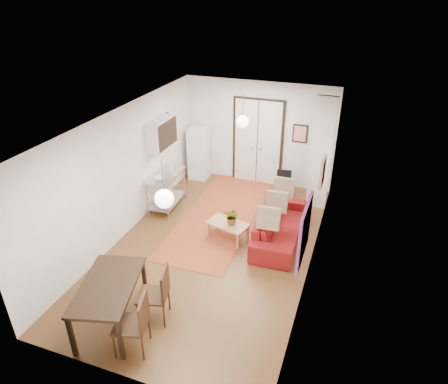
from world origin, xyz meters
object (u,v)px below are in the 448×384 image
(dining_table, at_px, (108,289))
(dining_chair_far, at_px, (134,315))
(fridge, at_px, (199,153))
(black_side_chair, at_px, (285,178))
(coffee_table, at_px, (228,225))
(kitchen_counter, at_px, (166,186))
(sofa, at_px, (279,226))
(dining_chair_near, at_px, (155,286))

(dining_table, height_order, dining_chair_far, dining_chair_far)
(fridge, bearing_deg, black_side_chair, -8.14)
(coffee_table, distance_m, black_side_chair, 2.65)
(dining_chair_far, height_order, black_side_chair, dining_chair_far)
(kitchen_counter, height_order, dining_chair_far, dining_chair_far)
(sofa, xyz_separation_m, dining_chair_far, (-1.49, -3.69, 0.27))
(sofa, xyz_separation_m, dining_chair_near, (-1.49, -2.99, 0.27))
(fridge, bearing_deg, dining_table, -85.42)
(fridge, relative_size, dining_chair_far, 1.46)
(fridge, height_order, dining_chair_far, fridge)
(sofa, distance_m, dining_chair_far, 3.99)
(coffee_table, bearing_deg, dining_chair_far, -96.82)
(sofa, height_order, dining_chair_near, dining_chair_near)
(coffee_table, bearing_deg, dining_table, -108.00)
(coffee_table, xyz_separation_m, black_side_chair, (0.74, 2.54, 0.14))
(coffee_table, xyz_separation_m, kitchen_counter, (-1.94, 0.82, 0.26))
(kitchen_counter, relative_size, dining_chair_far, 1.20)
(dining_table, distance_m, dining_chair_near, 0.77)
(fridge, bearing_deg, dining_chair_far, -80.27)
(kitchen_counter, distance_m, dining_table, 4.01)
(dining_chair_far, xyz_separation_m, black_side_chair, (1.13, 5.85, -0.12))
(black_side_chair, bearing_deg, sofa, 91.94)
(kitchen_counter, distance_m, dining_chair_far, 4.41)
(coffee_table, xyz_separation_m, dining_table, (-1.00, -3.07, 0.40))
(sofa, height_order, coffee_table, sofa)
(coffee_table, distance_m, fridge, 3.33)
(dining_table, height_order, black_side_chair, dining_table)
(dining_table, xyz_separation_m, black_side_chair, (1.73, 5.60, -0.26))
(sofa, distance_m, kitchen_counter, 3.08)
(sofa, xyz_separation_m, kitchen_counter, (-3.04, 0.44, 0.27))
(fridge, distance_m, black_side_chair, 2.62)
(fridge, distance_m, dining_table, 5.86)
(fridge, bearing_deg, coffee_table, -59.64)
(sofa, relative_size, dining_chair_far, 2.21)
(fridge, relative_size, dining_table, 0.90)
(kitchen_counter, height_order, fridge, fridge)
(coffee_table, relative_size, fridge, 0.65)
(dining_chair_near, bearing_deg, fridge, -179.90)
(dining_chair_far, relative_size, black_side_chair, 1.25)
(fridge, xyz_separation_m, black_side_chair, (2.59, -0.19, -0.28))
(dining_chair_near, xyz_separation_m, black_side_chair, (1.13, 5.15, -0.12))
(dining_chair_far, bearing_deg, dining_chair_near, 164.78)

